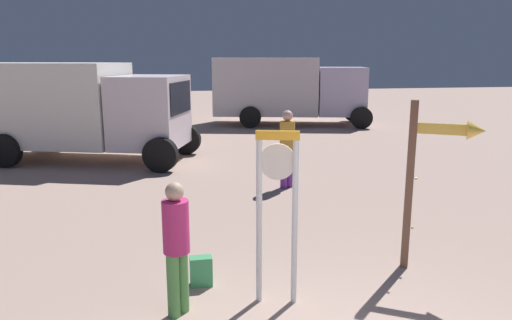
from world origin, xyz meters
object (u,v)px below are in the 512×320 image
person_near_clock (176,242)px  backpack (201,271)px  arrow_sign (434,162)px  person_distant (287,145)px  box_truck_near (74,107)px  box_truck_far (286,88)px  standing_clock (277,198)px

person_near_clock → backpack: size_ratio=4.03×
backpack → arrow_sign: bearing=-2.5°
person_distant → box_truck_near: box_truck_near is taller
arrow_sign → person_near_clock: 3.49m
box_truck_near → box_truck_far: size_ratio=0.95×
arrow_sign → person_distant: arrow_sign is taller
standing_clock → arrow_sign: bearing=11.3°
arrow_sign → person_near_clock: arrow_sign is taller
arrow_sign → box_truck_near: 10.48m
standing_clock → person_distant: 5.20m
standing_clock → person_distant: (1.42, 4.99, -0.31)m
arrow_sign → backpack: arrow_sign is taller
arrow_sign → person_near_clock: bearing=-171.2°
backpack → person_distant: person_distant is taller
arrow_sign → person_distant: (-0.80, 4.54, -0.55)m
arrow_sign → box_truck_near: (-5.95, 8.63, -0.00)m
standing_clock → arrow_sign: size_ratio=0.89×
standing_clock → box_truck_far: (4.05, 15.25, 0.30)m
person_near_clock → box_truck_near: bearing=105.6°
arrow_sign → person_distant: bearing=100.0°
person_near_clock → person_distant: size_ratio=0.89×
person_near_clock → person_distant: (2.58, 5.07, 0.11)m
person_distant → box_truck_far: size_ratio=0.25×
box_truck_far → arrow_sign: bearing=-97.0°
backpack → person_distant: size_ratio=0.22×
person_near_clock → box_truck_near: 9.52m
backpack → person_distant: (2.28, 4.41, 0.78)m
standing_clock → box_truck_near: bearing=112.3°
arrow_sign → person_near_clock: (-3.39, -0.52, -0.66)m
arrow_sign → box_truck_near: bearing=124.6°
arrow_sign → box_truck_far: size_ratio=0.33×
backpack → standing_clock: bearing=-34.3°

